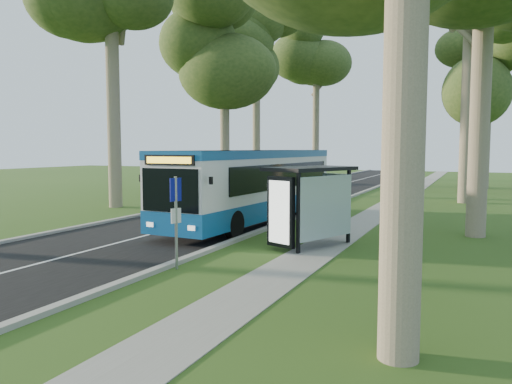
# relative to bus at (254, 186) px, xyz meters

# --- Properties ---
(ground) EXTENTS (120.00, 120.00, 0.00)m
(ground) POSITION_rel_bus_xyz_m (1.20, -5.70, -1.61)
(ground) COLOR #33551A
(ground) RESTS_ON ground
(road) EXTENTS (7.00, 100.00, 0.02)m
(road) POSITION_rel_bus_xyz_m (-2.30, 4.30, -1.60)
(road) COLOR black
(road) RESTS_ON ground
(kerb_east) EXTENTS (0.25, 100.00, 0.12)m
(kerb_east) POSITION_rel_bus_xyz_m (1.20, 4.30, -1.55)
(kerb_east) COLOR #9E9B93
(kerb_east) RESTS_ON ground
(kerb_west) EXTENTS (0.25, 100.00, 0.12)m
(kerb_west) POSITION_rel_bus_xyz_m (-5.80, 4.30, -1.55)
(kerb_west) COLOR #9E9B93
(kerb_west) RESTS_ON ground
(centre_line) EXTENTS (0.12, 100.00, 0.00)m
(centre_line) POSITION_rel_bus_xyz_m (-2.30, 4.30, -1.59)
(centre_line) COLOR white
(centre_line) RESTS_ON road
(footpath) EXTENTS (1.50, 100.00, 0.02)m
(footpath) POSITION_rel_bus_xyz_m (4.20, 4.30, -1.60)
(footpath) COLOR gray
(footpath) RESTS_ON ground
(bus) EXTENTS (3.11, 11.85, 3.11)m
(bus) POSITION_rel_bus_xyz_m (0.00, 0.00, 0.00)
(bus) COLOR silver
(bus) RESTS_ON ground
(bus_stop_sign) EXTENTS (0.16, 0.34, 2.46)m
(bus_stop_sign) POSITION_rel_bus_xyz_m (1.50, -8.27, -0.07)
(bus_stop_sign) COLOR gray
(bus_stop_sign) RESTS_ON ground
(bus_shelter) EXTENTS (2.66, 3.42, 2.60)m
(bus_shelter) POSITION_rel_bus_xyz_m (3.87, -4.17, 0.22)
(bus_shelter) COLOR black
(bus_shelter) RESTS_ON ground
(litter_bin) EXTENTS (0.55, 0.55, 0.96)m
(litter_bin) POSITION_rel_bus_xyz_m (1.88, 1.89, -1.12)
(litter_bin) COLOR black
(litter_bin) RESTS_ON ground
(car_white) EXTENTS (3.19, 4.79, 1.52)m
(car_white) POSITION_rel_bus_xyz_m (-6.74, 23.00, -0.85)
(car_white) COLOR silver
(car_white) RESTS_ON ground
(car_silver) EXTENTS (2.45, 4.45, 1.39)m
(car_silver) POSITION_rel_bus_xyz_m (-7.86, 21.13, -0.92)
(car_silver) COLOR #9B9EA2
(car_silver) RESTS_ON ground
(tree_west_c) EXTENTS (5.20, 5.20, 14.50)m
(tree_west_c) POSITION_rel_bus_xyz_m (-7.80, 12.30, 9.13)
(tree_west_c) COLOR #7A6B56
(tree_west_c) RESTS_ON ground
(tree_west_d) EXTENTS (5.20, 5.20, 15.81)m
(tree_west_d) POSITION_rel_bus_xyz_m (-9.80, 22.30, 10.10)
(tree_west_d) COLOR #7A6B56
(tree_west_d) RESTS_ON ground
(tree_west_e) EXTENTS (5.20, 5.20, 16.84)m
(tree_west_e) POSITION_rel_bus_xyz_m (-7.30, 32.30, 10.85)
(tree_west_e) COLOR #7A6B56
(tree_west_e) RESTS_ON ground
(tree_east_d) EXTENTS (5.20, 5.20, 13.06)m
(tree_east_d) POSITION_rel_bus_xyz_m (9.20, 24.30, 8.08)
(tree_east_d) COLOR #7A6B56
(tree_east_d) RESTS_ON ground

